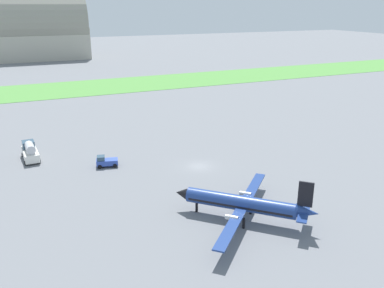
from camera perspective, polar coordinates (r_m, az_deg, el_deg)
ground_plane at (r=70.47m, az=0.99°, el=-3.11°), size 600.00×600.00×0.00m
grass_taxiway_strip at (r=142.91m, az=-12.54°, el=7.82°), size 360.00×28.00×0.08m
airplane_foreground_turboprop at (r=53.04m, az=7.14°, el=-8.19°), size 16.25×16.42×6.51m
pushback_tug_near_gate at (r=71.57m, az=-11.87°, el=-2.39°), size 3.91×2.70×1.95m
fuel_truck_midfield at (r=78.44m, az=-21.61°, el=-0.93°), size 2.92×6.62×3.29m
hangar_distant at (r=225.76m, az=-20.85°, el=14.75°), size 47.74×29.46×32.88m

